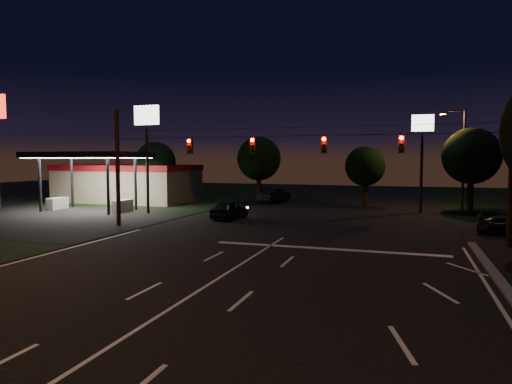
% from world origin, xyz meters
% --- Properties ---
extents(ground, '(140.00, 140.00, 0.00)m').
position_xyz_m(ground, '(0.00, 0.00, 0.00)').
color(ground, black).
rests_on(ground, ground).
extents(cross_street_left, '(20.00, 16.00, 0.02)m').
position_xyz_m(cross_street_left, '(-20.00, 16.00, 0.00)').
color(cross_street_left, black).
rests_on(cross_street_left, ground).
extents(stop_bar, '(12.00, 0.50, 0.01)m').
position_xyz_m(stop_bar, '(3.00, 11.50, 0.01)').
color(stop_bar, silver).
rests_on(stop_bar, ground).
extents(utility_pole_right, '(0.30, 0.30, 9.00)m').
position_xyz_m(utility_pole_right, '(12.00, 15.00, 0.00)').
color(utility_pole_right, black).
rests_on(utility_pole_right, ground).
extents(utility_pole_left, '(0.28, 0.28, 8.00)m').
position_xyz_m(utility_pole_left, '(-12.00, 15.00, 0.00)').
color(utility_pole_left, black).
rests_on(utility_pole_left, ground).
extents(signal_span, '(24.00, 0.40, 1.56)m').
position_xyz_m(signal_span, '(-0.00, 14.96, 5.50)').
color(signal_span, black).
rests_on(signal_span, ground).
extents(gas_station, '(14.20, 16.10, 5.25)m').
position_xyz_m(gas_station, '(-21.86, 30.39, 2.38)').
color(gas_station, gray).
rests_on(gas_station, ground).
extents(pole_sign_left_near, '(2.20, 0.30, 9.10)m').
position_xyz_m(pole_sign_left_near, '(-14.00, 22.00, 6.98)').
color(pole_sign_left_near, black).
rests_on(pole_sign_left_near, ground).
extents(pole_sign_right, '(1.80, 0.30, 8.40)m').
position_xyz_m(pole_sign_right, '(8.00, 30.00, 6.24)').
color(pole_sign_right, black).
rests_on(pole_sign_right, ground).
extents(street_light_right_far, '(2.20, 0.35, 9.00)m').
position_xyz_m(street_light_right_far, '(11.24, 32.00, 5.24)').
color(street_light_right_far, black).
rests_on(street_light_right_far, ground).
extents(tree_far_a, '(4.20, 4.20, 6.42)m').
position_xyz_m(tree_far_a, '(-17.98, 30.12, 4.26)').
color(tree_far_a, black).
rests_on(tree_far_a, ground).
extents(tree_far_b, '(4.60, 4.60, 6.98)m').
position_xyz_m(tree_far_b, '(-7.98, 34.13, 4.61)').
color(tree_far_b, black).
rests_on(tree_far_b, ground).
extents(tree_far_c, '(3.80, 3.80, 5.86)m').
position_xyz_m(tree_far_c, '(3.02, 33.10, 3.90)').
color(tree_far_c, black).
rests_on(tree_far_c, ground).
extents(tree_far_d, '(4.80, 4.80, 7.30)m').
position_xyz_m(tree_far_d, '(12.02, 31.13, 4.83)').
color(tree_far_d, black).
rests_on(tree_far_d, ground).
extents(car_oncoming_a, '(2.02, 4.31, 1.42)m').
position_xyz_m(car_oncoming_a, '(-6.15, 20.99, 0.71)').
color(car_oncoming_a, black).
rests_on(car_oncoming_a, ground).
extents(car_oncoming_b, '(2.69, 4.89, 1.53)m').
position_xyz_m(car_oncoming_b, '(-6.70, 35.37, 0.76)').
color(car_oncoming_b, black).
rests_on(car_oncoming_b, ground).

